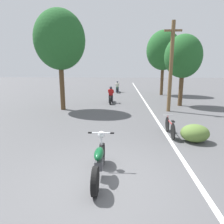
{
  "coord_description": "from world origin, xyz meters",
  "views": [
    {
      "loc": [
        0.44,
        -4.68,
        2.81
      ],
      "look_at": [
        -0.05,
        4.07,
        0.9
      ],
      "focal_mm": 32.0,
      "sensor_mm": 36.0,
      "label": 1
    }
  ],
  "objects_px": {
    "roadside_tree_right_far": "(163,51)",
    "roadside_tree_right_near": "(183,57)",
    "motorcycle_rider_far": "(117,88)",
    "roadside_tree_left": "(60,40)",
    "utility_pole": "(171,66)",
    "bicycle_parked": "(170,127)",
    "motorcycle_foreground": "(99,161)",
    "motorcycle_rider_lead": "(111,97)"
  },
  "relations": [
    {
      "from": "utility_pole",
      "to": "roadside_tree_left",
      "type": "distance_m",
      "value": 7.45
    },
    {
      "from": "roadside_tree_right_far",
      "to": "roadside_tree_left",
      "type": "bearing_deg",
      "value": -134.8
    },
    {
      "from": "utility_pole",
      "to": "roadside_tree_right_near",
      "type": "xyz_separation_m",
      "value": [
        1.34,
        2.16,
        0.71
      ]
    },
    {
      "from": "roadside_tree_right_far",
      "to": "motorcycle_rider_far",
      "type": "distance_m",
      "value": 6.74
    },
    {
      "from": "motorcycle_foreground",
      "to": "bicycle_parked",
      "type": "relative_size",
      "value": 1.22
    },
    {
      "from": "roadside_tree_right_far",
      "to": "motorcycle_rider_lead",
      "type": "xyz_separation_m",
      "value": [
        -5.18,
        -5.5,
        -4.13
      ]
    },
    {
      "from": "utility_pole",
      "to": "roadside_tree_left",
      "type": "xyz_separation_m",
      "value": [
        -7.26,
        0.19,
        1.68
      ]
    },
    {
      "from": "utility_pole",
      "to": "motorcycle_foreground",
      "type": "relative_size",
      "value": 2.68
    },
    {
      "from": "utility_pole",
      "to": "roadside_tree_right_far",
      "type": "relative_size",
      "value": 0.85
    },
    {
      "from": "motorcycle_rider_lead",
      "to": "bicycle_parked",
      "type": "relative_size",
      "value": 1.19
    },
    {
      "from": "motorcycle_foreground",
      "to": "bicycle_parked",
      "type": "distance_m",
      "value": 4.42
    },
    {
      "from": "roadside_tree_right_near",
      "to": "motorcycle_foreground",
      "type": "bearing_deg",
      "value": -115.05
    },
    {
      "from": "utility_pole",
      "to": "roadside_tree_right_far",
      "type": "bearing_deg",
      "value": 82.69
    },
    {
      "from": "roadside_tree_left",
      "to": "motorcycle_rider_lead",
      "type": "distance_m",
      "value": 5.96
    },
    {
      "from": "utility_pole",
      "to": "motorcycle_rider_far",
      "type": "distance_m",
      "value": 11.65
    },
    {
      "from": "roadside_tree_right_far",
      "to": "motorcycle_rider_lead",
      "type": "distance_m",
      "value": 8.61
    },
    {
      "from": "roadside_tree_left",
      "to": "motorcycle_rider_lead",
      "type": "xyz_separation_m",
      "value": [
        3.18,
        2.92,
        -4.11
      ]
    },
    {
      "from": "roadside_tree_right_near",
      "to": "bicycle_parked",
      "type": "distance_m",
      "value": 8.25
    },
    {
      "from": "roadside_tree_right_near",
      "to": "roadside_tree_right_far",
      "type": "relative_size",
      "value": 0.79
    },
    {
      "from": "bicycle_parked",
      "to": "roadside_tree_right_near",
      "type": "bearing_deg",
      "value": 71.65
    },
    {
      "from": "roadside_tree_right_near",
      "to": "roadside_tree_left",
      "type": "relative_size",
      "value": 0.8
    },
    {
      "from": "bicycle_parked",
      "to": "motorcycle_rider_far",
      "type": "bearing_deg",
      "value": 99.81
    },
    {
      "from": "roadside_tree_right_near",
      "to": "bicycle_parked",
      "type": "height_order",
      "value": "roadside_tree_right_near"
    },
    {
      "from": "motorcycle_rider_lead",
      "to": "motorcycle_rider_far",
      "type": "height_order",
      "value": "motorcycle_rider_lead"
    },
    {
      "from": "roadside_tree_right_near",
      "to": "motorcycle_rider_far",
      "type": "distance_m",
      "value": 10.48
    },
    {
      "from": "utility_pole",
      "to": "motorcycle_rider_far",
      "type": "bearing_deg",
      "value": 109.29
    },
    {
      "from": "roadside_tree_right_far",
      "to": "motorcycle_rider_lead",
      "type": "height_order",
      "value": "roadside_tree_right_far"
    },
    {
      "from": "roadside_tree_left",
      "to": "motorcycle_rider_far",
      "type": "relative_size",
      "value": 3.0
    },
    {
      "from": "bicycle_parked",
      "to": "motorcycle_foreground",
      "type": "bearing_deg",
      "value": -126.58
    },
    {
      "from": "roadside_tree_right_near",
      "to": "motorcycle_rider_lead",
      "type": "xyz_separation_m",
      "value": [
        -5.42,
        0.96,
        -3.14
      ]
    },
    {
      "from": "utility_pole",
      "to": "motorcycle_foreground",
      "type": "distance_m",
      "value": 9.65
    },
    {
      "from": "motorcycle_rider_far",
      "to": "bicycle_parked",
      "type": "bearing_deg",
      "value": -80.19
    },
    {
      "from": "roadside_tree_right_near",
      "to": "roadside_tree_right_far",
      "type": "distance_m",
      "value": 6.53
    },
    {
      "from": "roadside_tree_right_far",
      "to": "motorcycle_rider_far",
      "type": "xyz_separation_m",
      "value": [
        -4.87,
        2.14,
        -4.14
      ]
    },
    {
      "from": "motorcycle_foreground",
      "to": "motorcycle_rider_lead",
      "type": "xyz_separation_m",
      "value": [
        -0.41,
        11.68,
        0.07
      ]
    },
    {
      "from": "roadside_tree_right_far",
      "to": "roadside_tree_right_near",
      "type": "bearing_deg",
      "value": -87.88
    },
    {
      "from": "roadside_tree_left",
      "to": "motorcycle_foreground",
      "type": "bearing_deg",
      "value": -67.71
    },
    {
      "from": "utility_pole",
      "to": "bicycle_parked",
      "type": "bearing_deg",
      "value": -101.67
    },
    {
      "from": "roadside_tree_right_far",
      "to": "motorcycle_rider_far",
      "type": "relative_size",
      "value": 3.06
    },
    {
      "from": "roadside_tree_right_near",
      "to": "motorcycle_rider_far",
      "type": "bearing_deg",
      "value": 120.73
    },
    {
      "from": "motorcycle_rider_lead",
      "to": "motorcycle_rider_far",
      "type": "xyz_separation_m",
      "value": [
        0.32,
        7.64,
        -0.01
      ]
    },
    {
      "from": "roadside_tree_right_near",
      "to": "motorcycle_rider_lead",
      "type": "height_order",
      "value": "roadside_tree_right_near"
    }
  ]
}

